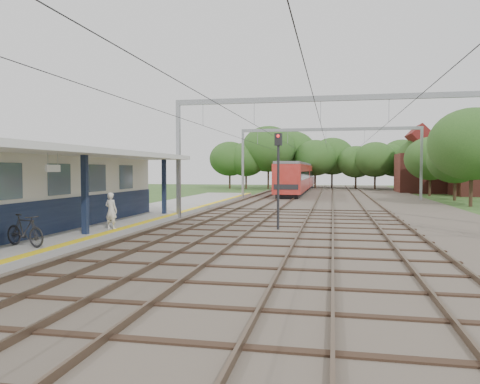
# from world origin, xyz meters

# --- Properties ---
(ground) EXTENTS (160.00, 160.00, 0.00)m
(ground) POSITION_xyz_m (0.00, 0.00, 0.00)
(ground) COLOR #2D4C1E
(ground) RESTS_ON ground
(ballast_bed) EXTENTS (18.00, 90.00, 0.10)m
(ballast_bed) POSITION_xyz_m (4.00, 30.00, 0.05)
(ballast_bed) COLOR #473D33
(ballast_bed) RESTS_ON ground
(platform) EXTENTS (5.00, 52.00, 0.35)m
(platform) POSITION_xyz_m (-7.50, 14.00, 0.17)
(platform) COLOR gray
(platform) RESTS_ON ground
(yellow_stripe) EXTENTS (0.45, 52.00, 0.01)m
(yellow_stripe) POSITION_xyz_m (-5.25, 14.00, 0.35)
(yellow_stripe) COLOR yellow
(yellow_stripe) RESTS_ON platform
(station_building) EXTENTS (3.41, 18.00, 3.40)m
(station_building) POSITION_xyz_m (-8.88, 7.00, 2.04)
(station_building) COLOR beige
(station_building) RESTS_ON platform
(canopy) EXTENTS (6.40, 20.00, 3.44)m
(canopy) POSITION_xyz_m (-7.77, 6.00, 3.64)
(canopy) COLOR #101B34
(canopy) RESTS_ON platform
(rail_tracks) EXTENTS (11.80, 88.00, 0.15)m
(rail_tracks) POSITION_xyz_m (1.50, 30.00, 0.18)
(rail_tracks) COLOR brown
(rail_tracks) RESTS_ON ballast_bed
(catenary_system) EXTENTS (17.22, 88.00, 7.00)m
(catenary_system) POSITION_xyz_m (3.39, 25.28, 5.51)
(catenary_system) COLOR gray
(catenary_system) RESTS_ON ground
(tree_band) EXTENTS (31.72, 30.88, 8.82)m
(tree_band) POSITION_xyz_m (3.84, 57.12, 4.92)
(tree_band) COLOR #382619
(tree_band) RESTS_ON ground
(house_far) EXTENTS (8.00, 6.12, 8.66)m
(house_far) POSITION_xyz_m (16.00, 52.00, 3.23)
(house_far) COLOR brown
(house_far) RESTS_ON ground
(person) EXTENTS (0.65, 0.50, 1.61)m
(person) POSITION_xyz_m (-5.64, 7.72, 1.16)
(person) COLOR silver
(person) RESTS_ON platform
(bicycle) EXTENTS (1.91, 1.03, 1.11)m
(bicycle) POSITION_xyz_m (-6.30, 2.77, 0.90)
(bicycle) COLOR black
(bicycle) RESTS_ON platform
(train) EXTENTS (2.80, 34.81, 3.68)m
(train) POSITION_xyz_m (-0.50, 50.83, 2.06)
(train) COLOR black
(train) RESTS_ON ballast_bed
(signal_post) EXTENTS (0.37, 0.32, 4.68)m
(signal_post) POSITION_xyz_m (1.35, 10.89, 3.03)
(signal_post) COLOR black
(signal_post) RESTS_ON ground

